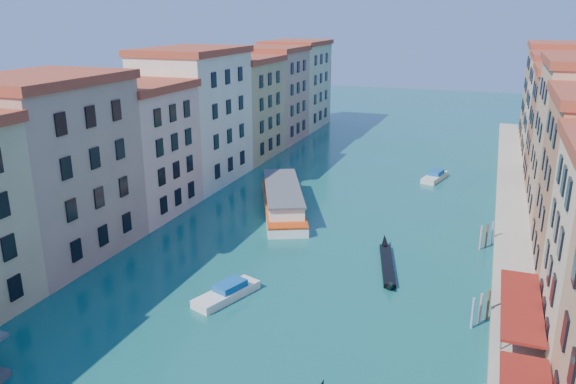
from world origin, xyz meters
name	(u,v)px	position (x,y,z in m)	size (l,w,h in m)	color
left_bank_palazzos	(174,128)	(-26.00, 64.68, 9.71)	(12.80, 128.40, 21.00)	beige
quay	(512,226)	(22.00, 65.00, 0.50)	(4.00, 140.00, 1.00)	#A8A188
vaporetto_far	(283,199)	(-7.79, 62.37, 1.47)	(13.60, 22.06, 3.27)	white
gondola_far	(387,263)	(9.32, 48.91, 0.38)	(4.12, 13.07, 1.87)	black
motorboat_mid	(227,292)	(-3.69, 36.63, 0.57)	(4.51, 7.46, 1.48)	silver
motorboat_far	(435,176)	(10.46, 84.53, 0.57)	(3.79, 7.36, 1.46)	silver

